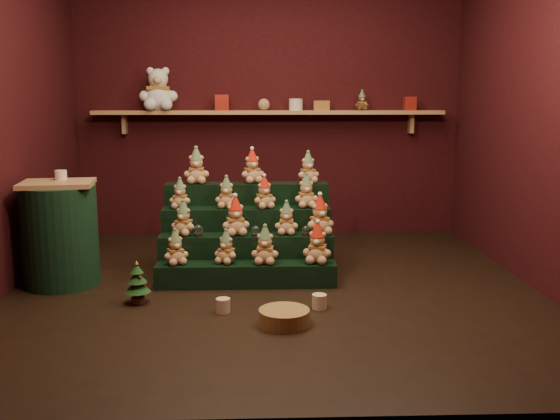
{
  "coord_description": "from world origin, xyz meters",
  "views": [
    {
      "loc": [
        -0.12,
        -4.64,
        1.44
      ],
      "look_at": [
        0.05,
        0.25,
        0.57
      ],
      "focal_mm": 40.0,
      "sensor_mm": 36.0,
      "label": 1
    }
  ],
  "objects_px": {
    "snow_globe_b": "(256,231)",
    "white_bear": "(158,83)",
    "riser_tier_front": "(246,275)",
    "snow_globe_a": "(198,231)",
    "mug_left": "(223,305)",
    "wicker_basket": "(284,317)",
    "brown_bear": "(362,101)",
    "mini_christmas_tree": "(137,282)",
    "snow_globe_c": "(306,231)",
    "side_table": "(60,234)",
    "mug_right": "(319,302)"
  },
  "relations": [
    {
      "from": "snow_globe_c",
      "to": "mug_right",
      "type": "xyz_separation_m",
      "value": [
        0.04,
        -0.72,
        -0.35
      ]
    },
    {
      "from": "riser_tier_front",
      "to": "snow_globe_a",
      "type": "bearing_deg",
      "value": 157.03
    },
    {
      "from": "snow_globe_a",
      "to": "side_table",
      "type": "height_order",
      "value": "side_table"
    },
    {
      "from": "riser_tier_front",
      "to": "snow_globe_c",
      "type": "bearing_deg",
      "value": 18.58
    },
    {
      "from": "side_table",
      "to": "mini_christmas_tree",
      "type": "relative_size",
      "value": 2.58
    },
    {
      "from": "riser_tier_front",
      "to": "mug_left",
      "type": "height_order",
      "value": "riser_tier_front"
    },
    {
      "from": "snow_globe_a",
      "to": "snow_globe_b",
      "type": "distance_m",
      "value": 0.45
    },
    {
      "from": "mug_left",
      "to": "side_table",
      "type": "bearing_deg",
      "value": 151.55
    },
    {
      "from": "snow_globe_c",
      "to": "mini_christmas_tree",
      "type": "bearing_deg",
      "value": -155.89
    },
    {
      "from": "snow_globe_b",
      "to": "side_table",
      "type": "distance_m",
      "value": 1.52
    },
    {
      "from": "riser_tier_front",
      "to": "side_table",
      "type": "bearing_deg",
      "value": 176.48
    },
    {
      "from": "snow_globe_c",
      "to": "side_table",
      "type": "relative_size",
      "value": 0.1
    },
    {
      "from": "snow_globe_b",
      "to": "side_table",
      "type": "relative_size",
      "value": 0.1
    },
    {
      "from": "snow_globe_c",
      "to": "side_table",
      "type": "xyz_separation_m",
      "value": [
        -1.92,
        -0.07,
        0.0
      ]
    },
    {
      "from": "mini_christmas_tree",
      "to": "mug_right",
      "type": "distance_m",
      "value": 1.3
    },
    {
      "from": "mug_left",
      "to": "snow_globe_b",
      "type": "bearing_deg",
      "value": 73.79
    },
    {
      "from": "brown_bear",
      "to": "side_table",
      "type": "bearing_deg",
      "value": -150.58
    },
    {
      "from": "side_table",
      "to": "mug_left",
      "type": "distance_m",
      "value": 1.51
    },
    {
      "from": "mug_right",
      "to": "side_table",
      "type": "bearing_deg",
      "value": 161.67
    },
    {
      "from": "snow_globe_c",
      "to": "wicker_basket",
      "type": "height_order",
      "value": "snow_globe_c"
    },
    {
      "from": "snow_globe_b",
      "to": "mug_left",
      "type": "relative_size",
      "value": 0.86
    },
    {
      "from": "snow_globe_b",
      "to": "snow_globe_c",
      "type": "xyz_separation_m",
      "value": [
        0.4,
        -0.0,
        -0.0
      ]
    },
    {
      "from": "white_bear",
      "to": "side_table",
      "type": "bearing_deg",
      "value": -111.49
    },
    {
      "from": "snow_globe_a",
      "to": "snow_globe_b",
      "type": "xyz_separation_m",
      "value": [
        0.45,
        0.0,
        -0.01
      ]
    },
    {
      "from": "mug_left",
      "to": "white_bear",
      "type": "xyz_separation_m",
      "value": [
        -0.76,
        2.39,
        1.54
      ]
    },
    {
      "from": "riser_tier_front",
      "to": "mini_christmas_tree",
      "type": "xyz_separation_m",
      "value": [
        -0.77,
        -0.4,
        0.06
      ]
    },
    {
      "from": "side_table",
      "to": "white_bear",
      "type": "xyz_separation_m",
      "value": [
        0.53,
        1.69,
        1.19
      ]
    },
    {
      "from": "snow_globe_a",
      "to": "mini_christmas_tree",
      "type": "relative_size",
      "value": 0.3
    },
    {
      "from": "snow_globe_b",
      "to": "brown_bear",
      "type": "xyz_separation_m",
      "value": [
        1.1,
        1.62,
        1.02
      ]
    },
    {
      "from": "mug_left",
      "to": "mug_right",
      "type": "bearing_deg",
      "value": 4.42
    },
    {
      "from": "mug_left",
      "to": "mini_christmas_tree",
      "type": "bearing_deg",
      "value": 160.72
    },
    {
      "from": "mug_right",
      "to": "brown_bear",
      "type": "xyz_separation_m",
      "value": [
        0.66,
        2.34,
        1.37
      ]
    },
    {
      "from": "snow_globe_a",
      "to": "wicker_basket",
      "type": "distance_m",
      "value": 1.26
    },
    {
      "from": "mug_right",
      "to": "riser_tier_front",
      "type": "bearing_deg",
      "value": 132.77
    },
    {
      "from": "riser_tier_front",
      "to": "mini_christmas_tree",
      "type": "height_order",
      "value": "mini_christmas_tree"
    },
    {
      "from": "mini_christmas_tree",
      "to": "mug_right",
      "type": "height_order",
      "value": "mini_christmas_tree"
    },
    {
      "from": "wicker_basket",
      "to": "white_bear",
      "type": "xyz_separation_m",
      "value": [
        -1.17,
        2.65,
        1.54
      ]
    },
    {
      "from": "riser_tier_front",
      "to": "wicker_basket",
      "type": "bearing_deg",
      "value": -73.29
    },
    {
      "from": "riser_tier_front",
      "to": "wicker_basket",
      "type": "relative_size",
      "value": 4.24
    },
    {
      "from": "snow_globe_c",
      "to": "mug_right",
      "type": "height_order",
      "value": "snow_globe_c"
    },
    {
      "from": "snow_globe_b",
      "to": "mug_left",
      "type": "height_order",
      "value": "snow_globe_b"
    },
    {
      "from": "snow_globe_c",
      "to": "mini_christmas_tree",
      "type": "xyz_separation_m",
      "value": [
        -1.24,
        -0.56,
        -0.25
      ]
    },
    {
      "from": "snow_globe_b",
      "to": "wicker_basket",
      "type": "xyz_separation_m",
      "value": [
        0.18,
        -1.03,
        -0.35
      ]
    },
    {
      "from": "riser_tier_front",
      "to": "snow_globe_c",
      "type": "relative_size",
      "value": 17.23
    },
    {
      "from": "mug_left",
      "to": "wicker_basket",
      "type": "distance_m",
      "value": 0.48
    },
    {
      "from": "snow_globe_b",
      "to": "mini_christmas_tree",
      "type": "distance_m",
      "value": 1.04
    },
    {
      "from": "snow_globe_b",
      "to": "white_bear",
      "type": "relative_size",
      "value": 0.16
    },
    {
      "from": "mini_christmas_tree",
      "to": "brown_bear",
      "type": "xyz_separation_m",
      "value": [
        1.94,
        2.18,
        1.27
      ]
    },
    {
      "from": "side_table",
      "to": "wicker_basket",
      "type": "distance_m",
      "value": 1.98
    },
    {
      "from": "snow_globe_c",
      "to": "riser_tier_front",
      "type": "bearing_deg",
      "value": -161.42
    }
  ]
}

